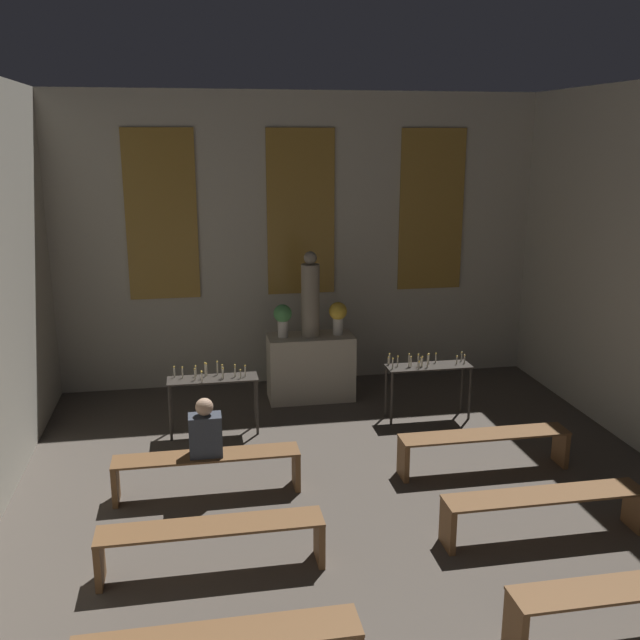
# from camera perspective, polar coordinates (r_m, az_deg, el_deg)

# --- Properties ---
(wall_back) EXTENTS (7.85, 0.16, 4.58)m
(wall_back) POSITION_cam_1_polar(r_m,az_deg,el_deg) (11.37, -1.59, 6.45)
(wall_back) COLOR #B2AD9E
(wall_back) RESTS_ON ground_plane
(altar) EXTENTS (1.29, 0.60, 1.00)m
(altar) POSITION_cam_1_polar(r_m,az_deg,el_deg) (10.86, -0.75, -3.80)
(altar) COLOR #BCB29E
(altar) RESTS_ON ground_plane
(statue) EXTENTS (0.27, 0.27, 1.28)m
(statue) POSITION_cam_1_polar(r_m,az_deg,el_deg) (10.57, -0.77, 1.84)
(statue) COLOR gray
(statue) RESTS_ON altar
(flower_vase_left) EXTENTS (0.27, 0.27, 0.50)m
(flower_vase_left) POSITION_cam_1_polar(r_m,az_deg,el_deg) (10.57, -3.01, 0.24)
(flower_vase_left) COLOR beige
(flower_vase_left) RESTS_ON altar
(flower_vase_right) EXTENTS (0.27, 0.27, 0.50)m
(flower_vase_right) POSITION_cam_1_polar(r_m,az_deg,el_deg) (10.71, 1.44, 0.43)
(flower_vase_right) COLOR beige
(flower_vase_right) RESTS_ON altar
(candle_rack_left) EXTENTS (1.20, 0.37, 0.99)m
(candle_rack_left) POSITION_cam_1_polar(r_m,az_deg,el_deg) (9.66, -8.56, -5.25)
(candle_rack_left) COLOR #332D28
(candle_rack_left) RESTS_ON ground_plane
(candle_rack_right) EXTENTS (1.20, 0.37, 0.98)m
(candle_rack_right) POSITION_cam_1_polar(r_m,az_deg,el_deg) (10.17, 8.61, -4.24)
(candle_rack_right) COLOR #332D28
(candle_rack_right) RESTS_ON ground_plane
(pew_second_right) EXTENTS (2.06, 0.36, 0.48)m
(pew_second_right) POSITION_cam_1_polar(r_m,az_deg,el_deg) (6.56, 23.85, -19.76)
(pew_second_right) COLOR brown
(pew_second_right) RESTS_ON ground_plane
(pew_third_left) EXTENTS (2.06, 0.36, 0.48)m
(pew_third_left) POSITION_cam_1_polar(r_m,az_deg,el_deg) (6.88, -8.66, -16.84)
(pew_third_left) COLOR brown
(pew_third_left) RESTS_ON ground_plane
(pew_third_right) EXTENTS (2.06, 0.36, 0.48)m
(pew_third_right) POSITION_cam_1_polar(r_m,az_deg,el_deg) (7.64, 17.49, -13.99)
(pew_third_right) COLOR brown
(pew_third_right) RESTS_ON ground_plane
(pew_back_left) EXTENTS (2.06, 0.36, 0.48)m
(pew_back_left) POSITION_cam_1_polar(r_m,az_deg,el_deg) (8.20, -9.00, -11.42)
(pew_back_left) COLOR brown
(pew_back_left) RESTS_ON ground_plane
(pew_back_right) EXTENTS (2.06, 0.36, 0.48)m
(pew_back_right) POSITION_cam_1_polar(r_m,az_deg,el_deg) (8.85, 13.00, -9.61)
(pew_back_right) COLOR brown
(pew_back_right) RESTS_ON ground_plane
(person_seated) EXTENTS (0.36, 0.24, 0.67)m
(person_seated) POSITION_cam_1_polar(r_m,az_deg,el_deg) (8.03, -9.16, -8.74)
(person_seated) COLOR #383D47
(person_seated) RESTS_ON pew_back_left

